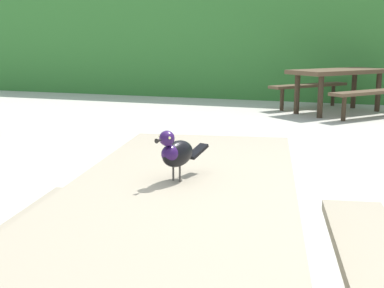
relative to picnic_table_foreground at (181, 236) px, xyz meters
The scene contains 4 objects.
hedge_wall 9.75m from the picnic_table_foreground, 88.18° to the left, with size 28.00×2.05×2.21m, color #387A33.
picnic_table_foreground is the anchor object (origin of this frame).
bird_grackle 0.29m from the picnic_table_foreground, 133.44° to the left, with size 0.12×0.28×0.18m.
picnic_table_mid_right 7.38m from the picnic_table_foreground, 88.92° to the left, with size 2.38×2.39×0.74m.
Camera 1 is at (0.25, -1.58, 1.21)m, focal length 46.81 mm.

